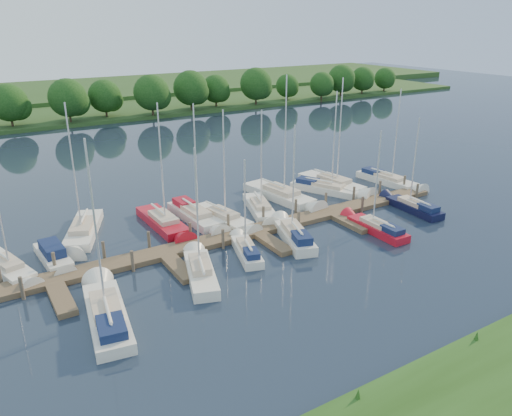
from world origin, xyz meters
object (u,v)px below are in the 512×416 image
sailboat_n_0 (9,269)px  sailboat_n_5 (224,219)px  motorboat (54,257)px  sailboat_s_2 (246,251)px  dock (258,234)px

sailboat_n_0 → sailboat_n_5: (17.27, 0.35, 0.00)m
sailboat_n_0 → sailboat_n_5: sailboat_n_5 is taller
motorboat → sailboat_s_2: bearing=149.1°
dock → sailboat_n_5: size_ratio=3.88×
sailboat_n_0 → sailboat_n_5: 17.27m
sailboat_s_2 → dock: bearing=60.5°
dock → sailboat_n_5: bearing=104.7°
sailboat_n_0 → sailboat_s_2: size_ratio=1.21×
dock → sailboat_n_0: size_ratio=4.31×
motorboat → sailboat_s_2: sailboat_s_2 is taller
sailboat_n_0 → motorboat: size_ratio=1.58×
sailboat_n_5 → sailboat_n_0: bearing=-8.6°
dock → sailboat_n_0: 18.71m
sailboat_n_5 → dock: bearing=94.9°
motorboat → sailboat_n_5: (14.20, 0.18, -0.07)m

